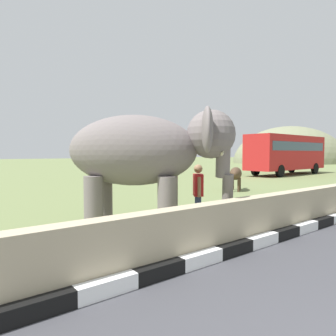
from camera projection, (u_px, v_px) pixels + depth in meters
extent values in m
cube|color=black|center=(38.00, 308.00, 3.62)|extent=(0.90, 0.20, 0.24)
cube|color=white|center=(107.00, 288.00, 4.18)|extent=(0.90, 0.20, 0.24)
cube|color=black|center=(159.00, 272.00, 4.74)|extent=(0.90, 0.20, 0.24)
cube|color=white|center=(201.00, 259.00, 5.30)|extent=(0.90, 0.20, 0.24)
cube|color=black|center=(235.00, 249.00, 5.86)|extent=(0.90, 0.20, 0.24)
cube|color=white|center=(262.00, 241.00, 6.42)|extent=(0.90, 0.20, 0.24)
cube|color=black|center=(286.00, 234.00, 6.98)|extent=(0.90, 0.20, 0.24)
cube|color=white|center=(305.00, 228.00, 7.53)|extent=(0.90, 0.20, 0.24)
cube|color=black|center=(322.00, 222.00, 8.09)|extent=(0.90, 0.20, 0.24)
cube|color=tan|center=(226.00, 226.00, 6.13)|extent=(28.00, 0.36, 1.00)
cylinder|color=slate|center=(169.00, 201.00, 7.85)|extent=(0.44, 0.44, 1.43)
cylinder|color=slate|center=(167.00, 208.00, 6.96)|extent=(0.44, 0.44, 1.43)
cylinder|color=slate|center=(104.00, 201.00, 7.95)|extent=(0.44, 0.44, 1.43)
cylinder|color=slate|center=(94.00, 207.00, 7.05)|extent=(0.44, 0.44, 1.43)
ellipsoid|color=slate|center=(133.00, 150.00, 7.39)|extent=(3.38, 3.26, 1.70)
sphere|color=slate|center=(211.00, 134.00, 7.27)|extent=(1.16, 1.16, 1.16)
ellipsoid|color=#D84C8C|center=(223.00, 128.00, 7.24)|extent=(0.69, 0.72, 0.44)
ellipsoid|color=slate|center=(203.00, 134.00, 8.05)|extent=(0.78, 0.83, 1.00)
ellipsoid|color=slate|center=(207.00, 130.00, 6.49)|extent=(0.78, 0.83, 1.00)
cylinder|color=slate|center=(223.00, 157.00, 7.28)|extent=(0.57, 0.59, 0.99)
cylinder|color=slate|center=(228.00, 191.00, 7.31)|extent=(0.43, 0.43, 0.82)
cone|color=beige|center=(219.00, 153.00, 7.55)|extent=(0.48, 0.52, 0.22)
cone|color=beige|center=(222.00, 153.00, 7.00)|extent=(0.48, 0.52, 0.22)
cylinder|color=navy|center=(198.00, 210.00, 8.27)|extent=(0.15, 0.15, 0.82)
cylinder|color=navy|center=(198.00, 212.00, 8.07)|extent=(0.15, 0.15, 0.82)
cube|color=red|center=(198.00, 185.00, 8.14)|extent=(0.43, 0.46, 0.58)
cylinder|color=#9E7251|center=(197.00, 185.00, 8.40)|extent=(0.13, 0.13, 0.52)
cylinder|color=#9E7251|center=(199.00, 187.00, 7.88)|extent=(0.14, 0.14, 0.52)
sphere|color=#9E7251|center=(198.00, 169.00, 8.12)|extent=(0.23, 0.23, 0.23)
cube|color=#B21E1E|center=(287.00, 153.00, 27.69)|extent=(9.98, 2.87, 3.00)
cube|color=#3F5160|center=(287.00, 147.00, 27.67)|extent=(9.19, 2.88, 0.76)
cylinder|color=black|center=(292.00, 168.00, 30.70)|extent=(1.01, 0.34, 1.00)
cylinder|color=black|center=(315.00, 168.00, 28.96)|extent=(1.01, 0.34, 1.00)
cylinder|color=black|center=(255.00, 170.00, 26.58)|extent=(1.01, 0.34, 1.00)
cylinder|color=black|center=(280.00, 171.00, 24.84)|extent=(1.01, 0.34, 1.00)
cylinder|color=#473323|center=(233.00, 184.00, 16.32)|extent=(0.12, 0.12, 0.65)
cylinder|color=#473323|center=(240.00, 184.00, 16.22)|extent=(0.12, 0.12, 0.65)
cylinder|color=#473323|center=(231.00, 185.00, 15.46)|extent=(0.12, 0.12, 0.65)
cylinder|color=#473323|center=(239.00, 186.00, 15.36)|extent=(0.12, 0.12, 0.65)
ellipsoid|color=#473323|center=(236.00, 174.00, 15.81)|extent=(1.58, 1.34, 0.66)
ellipsoid|color=#473323|center=(237.00, 171.00, 16.70)|extent=(0.48, 0.44, 0.32)
ellipsoid|color=#767A5B|center=(290.00, 163.00, 61.76)|extent=(25.25, 20.20, 14.60)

